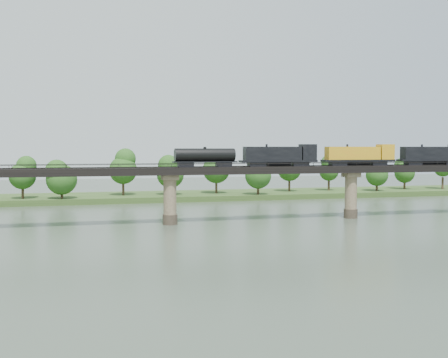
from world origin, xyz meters
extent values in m
plane|color=#354234|center=(0.00, 0.00, 0.00)|extent=(400.00, 400.00, 0.00)
cube|color=#2D481D|center=(0.00, 85.00, 0.80)|extent=(300.00, 24.00, 1.60)
cylinder|color=#473A2D|center=(0.00, 30.00, 1.00)|extent=(3.00, 3.00, 2.00)
cylinder|color=#907D5E|center=(0.00, 30.00, 5.50)|extent=(2.60, 2.60, 9.00)
cube|color=#907D5E|center=(0.00, 30.00, 9.50)|extent=(3.20, 3.20, 1.00)
cylinder|color=#473A2D|center=(40.00, 30.00, 1.00)|extent=(3.00, 3.00, 2.00)
cylinder|color=#907D5E|center=(40.00, 30.00, 5.50)|extent=(2.60, 2.60, 9.00)
cube|color=#907D5E|center=(40.00, 30.00, 9.50)|extent=(3.20, 3.20, 1.00)
cube|color=black|center=(0.00, 30.00, 10.75)|extent=(220.00, 5.00, 1.50)
cube|color=black|center=(0.00, 29.25, 11.58)|extent=(220.00, 0.12, 0.16)
cube|color=black|center=(0.00, 30.75, 11.58)|extent=(220.00, 0.12, 0.16)
cube|color=black|center=(0.00, 27.60, 12.20)|extent=(220.00, 0.10, 0.10)
cube|color=black|center=(0.00, 32.40, 12.20)|extent=(220.00, 0.10, 0.10)
cube|color=black|center=(0.00, 27.60, 11.85)|extent=(0.08, 0.08, 0.70)
cube|color=black|center=(0.00, 32.40, 11.85)|extent=(0.08, 0.08, 0.70)
cylinder|color=#382619|center=(-32.24, 78.84, 3.27)|extent=(0.70, 0.70, 3.34)
sphere|color=#1C4A15|center=(-32.24, 78.84, 7.73)|extent=(7.18, 7.18, 7.18)
sphere|color=#1C4A15|center=(-32.24, 78.84, 10.52)|extent=(5.39, 5.39, 5.39)
cylinder|color=#382619|center=(-22.01, 76.15, 3.01)|extent=(0.70, 0.70, 2.83)
sphere|color=#1C4A15|center=(-22.01, 76.15, 6.78)|extent=(8.26, 8.26, 8.26)
sphere|color=#1C4A15|center=(-22.01, 76.15, 9.14)|extent=(6.19, 6.19, 6.19)
cylinder|color=#382619|center=(-5.04, 82.68, 3.58)|extent=(0.70, 0.70, 3.96)
sphere|color=#1C4A15|center=(-5.04, 82.68, 8.87)|extent=(8.07, 8.07, 8.07)
sphere|color=#1C4A15|center=(-5.04, 82.68, 12.17)|extent=(6.05, 6.05, 6.05)
cylinder|color=#382619|center=(8.52, 81.14, 3.23)|extent=(0.70, 0.70, 3.27)
sphere|color=#1C4A15|center=(8.52, 81.14, 7.59)|extent=(8.03, 8.03, 8.03)
sphere|color=#1C4A15|center=(8.52, 81.14, 10.31)|extent=(6.02, 6.02, 6.02)
cylinder|color=#382619|center=(22.65, 82.31, 3.56)|extent=(0.70, 0.70, 3.92)
sphere|color=#1C4A15|center=(22.65, 82.31, 8.79)|extent=(8.29, 8.29, 8.29)
sphere|color=#1C4A15|center=(22.65, 82.31, 12.05)|extent=(6.21, 6.21, 6.21)
cylinder|color=#382619|center=(33.59, 75.35, 3.11)|extent=(0.70, 0.70, 3.02)
sphere|color=#1C4A15|center=(33.59, 75.35, 7.15)|extent=(7.74, 7.74, 7.74)
sphere|color=#1C4A15|center=(33.59, 75.35, 9.67)|extent=(5.80, 5.80, 5.80)
cylinder|color=#382619|center=(46.81, 84.03, 3.50)|extent=(0.70, 0.70, 3.80)
sphere|color=#1C4A15|center=(46.81, 84.03, 8.56)|extent=(7.47, 7.47, 7.47)
sphere|color=#1C4A15|center=(46.81, 84.03, 11.73)|extent=(5.60, 5.60, 5.60)
cylinder|color=#382619|center=(60.48, 84.26, 3.29)|extent=(0.70, 0.70, 3.38)
sphere|color=#1C4A15|center=(60.48, 84.26, 7.80)|extent=(6.23, 6.23, 6.23)
sphere|color=#1C4A15|center=(60.48, 84.26, 10.62)|extent=(4.67, 4.67, 4.67)
cylinder|color=#382619|center=(74.35, 78.39, 2.99)|extent=(0.70, 0.70, 2.77)
sphere|color=#1C4A15|center=(74.35, 78.39, 6.68)|extent=(7.04, 7.04, 7.04)
sphere|color=#1C4A15|center=(74.35, 78.39, 8.99)|extent=(5.28, 5.28, 5.28)
cylinder|color=#382619|center=(87.62, 83.57, 3.07)|extent=(0.70, 0.70, 2.94)
sphere|color=#1C4A15|center=(87.62, 83.57, 7.00)|extent=(6.73, 6.73, 6.73)
sphere|color=#1C4A15|center=(87.62, 83.57, 9.45)|extent=(5.05, 5.05, 5.05)
cylinder|color=#382619|center=(99.73, 80.10, 3.57)|extent=(0.70, 0.70, 3.94)
sphere|color=#1C4A15|center=(99.73, 80.10, 8.83)|extent=(6.17, 6.17, 6.17)
sphere|color=#1C4A15|center=(99.73, 80.10, 12.11)|extent=(4.62, 4.62, 4.62)
cube|color=black|center=(55.33, 30.00, 11.99)|extent=(3.53, 2.12, 0.97)
cube|color=black|center=(60.18, 30.00, 12.60)|extent=(16.77, 2.65, 0.44)
cube|color=black|center=(58.86, 30.00, 14.24)|extent=(12.36, 2.38, 2.82)
cylinder|color=black|center=(60.18, 30.00, 12.12)|extent=(5.30, 1.24, 1.24)
cube|color=black|center=(46.50, 30.00, 11.99)|extent=(3.53, 2.12, 0.97)
cube|color=black|center=(36.79, 30.00, 11.99)|extent=(3.53, 2.12, 0.97)
cube|color=black|center=(41.64, 30.00, 12.60)|extent=(16.77, 2.65, 0.44)
cube|color=orange|center=(40.32, 30.00, 14.24)|extent=(12.36, 2.38, 2.82)
cube|color=orange|center=(48.26, 30.00, 14.50)|extent=(3.18, 2.65, 3.35)
cylinder|color=black|center=(41.64, 30.00, 12.12)|extent=(5.30, 1.24, 1.24)
cube|color=black|center=(27.96, 30.00, 11.99)|extent=(3.53, 2.12, 0.97)
cube|color=black|center=(18.25, 30.00, 11.99)|extent=(3.53, 2.12, 0.97)
cube|color=black|center=(23.10, 30.00, 12.60)|extent=(16.77, 2.65, 0.44)
cube|color=black|center=(21.78, 30.00, 14.24)|extent=(12.36, 2.38, 2.82)
cube|color=black|center=(29.72, 30.00, 14.50)|extent=(3.18, 2.65, 3.35)
cylinder|color=black|center=(23.10, 30.00, 12.12)|extent=(5.30, 1.24, 1.24)
cube|color=black|center=(11.19, 30.00, 11.99)|extent=(3.09, 1.94, 0.97)
cube|color=black|center=(3.24, 30.00, 11.99)|extent=(3.09, 1.94, 0.97)
cube|color=black|center=(7.21, 30.00, 12.56)|extent=(13.24, 2.12, 0.26)
cylinder|color=black|center=(7.21, 30.00, 13.97)|extent=(12.36, 2.65, 2.65)
cylinder|color=black|center=(7.21, 30.00, 15.38)|extent=(0.62, 0.62, 0.44)
camera|label=1|loc=(-18.11, -81.24, 15.58)|focal=45.00mm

